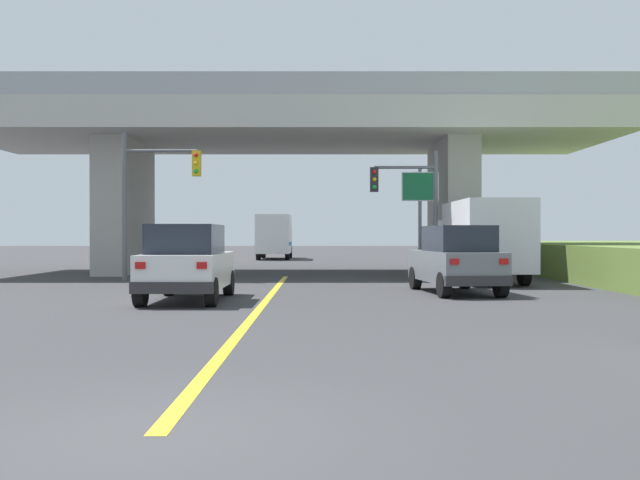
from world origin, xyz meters
TOP-DOWN VIEW (x-y plane):
  - ground at (0.00, 26.80)m, footprint 160.00×160.00m
  - overpass_bridge at (0.00, 26.80)m, footprint 28.72×9.65m
  - lane_divider_stripe at (0.00, 12.06)m, footprint 0.20×24.12m
  - suv_lead at (-2.07, 12.87)m, footprint 1.99×4.48m
  - suv_crossing at (5.50, 15.37)m, footprint 2.34×4.61m
  - box_truck at (7.48, 20.78)m, footprint 2.33×7.35m
  - traffic_signal_nearside at (5.06, 22.13)m, footprint 2.66×0.36m
  - traffic_signal_farside at (-4.99, 21.15)m, footprint 2.98×0.36m
  - highway_sign at (5.59, 23.78)m, footprint 1.54×0.17m
  - semi_truck_distant at (-1.83, 45.72)m, footprint 2.33×6.57m

SIDE VIEW (x-z plane):
  - ground at x=0.00m, z-range 0.00..0.00m
  - lane_divider_stripe at x=0.00m, z-range 0.00..0.01m
  - suv_crossing at x=5.50m, z-range 0.00..2.02m
  - suv_lead at x=-2.07m, z-range 0.00..2.02m
  - box_truck at x=7.48m, z-range 0.09..3.07m
  - semi_truck_distant at x=-1.83m, z-range 0.07..3.22m
  - traffic_signal_nearside at x=5.06m, z-range 0.67..5.70m
  - highway_sign at x=5.59m, z-range 1.04..5.55m
  - traffic_signal_farside at x=-4.99m, z-range 0.75..6.37m
  - overpass_bridge at x=0.00m, z-range 1.80..9.93m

